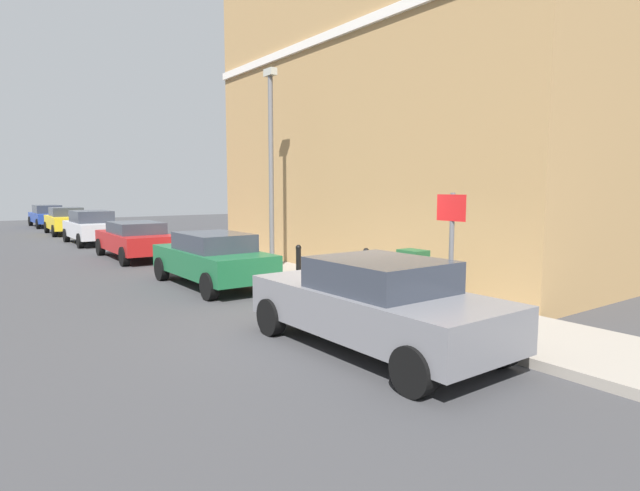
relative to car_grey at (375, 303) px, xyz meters
The scene contains 14 objects.
ground 1.61m from the car_grey, 74.48° to the left, with size 80.00×80.00×0.00m, color #38383A.
sidewalk 7.78m from the car_grey, 72.03° to the left, with size 2.38×30.00×0.15m, color gray.
corner_building 9.93m from the car_grey, 41.17° to the left, with size 6.47×13.09×9.98m.
car_grey is the anchor object (origin of this frame).
car_green 6.46m from the car_grey, 88.21° to the left, with size 1.78×4.26×1.39m.
car_red 12.98m from the car_grey, 89.25° to the left, with size 1.91×4.49×1.33m.
car_silver 19.25m from the car_grey, 89.76° to the left, with size 1.85×4.27×1.52m.
car_yellow 25.48m from the car_grey, 89.72° to the left, with size 1.95×4.20×1.49m.
car_blue 32.28m from the car_grey, 89.68° to the left, with size 1.82×4.45×1.44m.
utility_cabinet 2.58m from the car_grey, 31.06° to the left, with size 0.46×0.61×1.15m.
bollard_near_cabinet 3.68m from the car_grey, 51.12° to the left, with size 0.14×0.14×1.04m.
bollard_far_kerb 4.56m from the car_grey, 71.46° to the left, with size 0.14×0.14×1.04m.
street_sign 1.77m from the car_grey, ahead, with size 0.08×0.60×2.30m.
lamppost 7.88m from the car_grey, 71.59° to the left, with size 0.20×0.44×5.72m.
Camera 1 is at (-5.70, -7.23, 2.52)m, focal length 29.05 mm.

